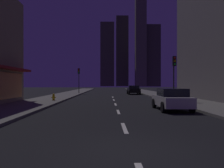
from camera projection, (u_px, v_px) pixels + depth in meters
The scene contains 13 objects.
ground_plane at pixel (112, 95), 38.05m from camera, with size 78.00×136.00×0.10m, color black.
sidewalk_right at pixel (154, 94), 38.19m from camera, with size 4.00×76.00×0.15m, color #605E59.
sidewalk_left at pixel (69, 94), 37.92m from camera, with size 4.00×76.00×0.15m, color #605E59.
lane_marking_center at pixel (117, 108), 17.06m from camera, with size 0.16×28.20×0.01m.
skyscraper_distant_tall at pixel (107, 54), 150.14m from camera, with size 8.82×5.35×41.22m, color #484436.
skyscraper_distant_mid at pixel (122, 51), 150.79m from camera, with size 7.83×5.30×45.38m, color #3D3A2E.
skyscraper_distant_short at pixel (141, 18), 131.23m from camera, with size 5.99×5.72×78.35m, color #605B48.
skyscraper_distant_slender at pixel (152, 56), 135.89m from camera, with size 8.85×8.50×35.60m, color #444033.
car_parked_near at pixel (172, 99), 15.42m from camera, with size 1.98×4.24×1.45m.
car_parked_far at pixel (134, 90), 38.07m from camera, with size 1.98×4.24×1.45m.
fire_hydrant_far_left at pixel (54, 97), 22.39m from camera, with size 0.42×0.30×0.65m.
traffic_light_near_right at pixel (174, 68), 21.44m from camera, with size 0.32×0.48×4.20m.
traffic_light_far_left at pixel (79, 75), 38.75m from camera, with size 0.32×0.48×4.20m.
Camera 1 is at (-0.67, -6.04, 1.79)m, focal length 37.14 mm.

